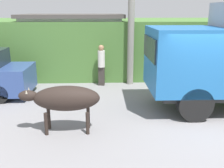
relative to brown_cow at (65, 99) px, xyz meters
The scene contains 6 objects.
ground_plane 4.08m from the brown_cow, 10.19° to the left, with size 60.00×60.00×0.00m, color gray.
hillside_embankment 8.38m from the brown_cow, 62.15° to the left, with size 32.00×5.40×2.61m.
building_backdrop 6.11m from the brown_cow, 93.53° to the left, with size 4.67×2.70×2.90m.
brown_cow is the anchor object (origin of this frame).
pedestrian_on_hill 4.44m from the brown_cow, 77.90° to the left, with size 0.34×0.34×1.71m.
utility_pole 5.39m from the brown_cow, 64.45° to the left, with size 0.90×0.27×5.62m.
Camera 1 is at (-2.94, -7.07, 3.11)m, focal length 42.00 mm.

